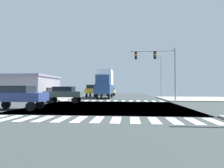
{
  "coord_description": "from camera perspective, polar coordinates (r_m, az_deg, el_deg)",
  "views": [
    {
      "loc": [
        1.89,
        -16.97,
        1.68
      ],
      "look_at": [
        -0.05,
        4.93,
        2.2
      ],
      "focal_mm": 29.11,
      "sensor_mm": 36.0,
      "label": 1
    }
  ],
  "objects": [
    {
      "name": "ground",
      "position": [
        17.16,
        -1.29,
        -7.06
      ],
      "size": [
        90.0,
        90.0,
        0.05
      ],
      "color": "#343B3A"
    },
    {
      "name": "crosswalk_far",
      "position": [
        24.42,
        0.03,
        -5.3
      ],
      "size": [
        13.5,
        2.0,
        0.01
      ],
      "color": "silver",
      "rests_on": "ground"
    },
    {
      "name": "bank_building",
      "position": [
        37.74,
        -26.69,
        -0.68
      ],
      "size": [
        13.23,
        9.63,
        4.05
      ],
      "color": "gray",
      "rests_on": "ground"
    },
    {
      "name": "pickup_farside_1",
      "position": [
        45.05,
        -3.73,
        -1.86
      ],
      "size": [
        2.0,
        5.1,
        2.35
      ],
      "rotation": [
        0.0,
        0.0,
        3.14
      ],
      "color": "black",
      "rests_on": "ground"
    },
    {
      "name": "sedan_nearside_1",
      "position": [
        41.14,
        -0.36,
        -2.15
      ],
      "size": [
        1.8,
        4.3,
        1.88
      ],
      "rotation": [
        0.0,
        0.0,
        3.14
      ],
      "color": "black",
      "rests_on": "ground"
    },
    {
      "name": "sidewalk_corner_nw",
      "position": [
        32.61,
        -22.17,
        -4.09
      ],
      "size": [
        12.0,
        12.0,
        0.14
      ],
      "color": "gray",
      "rests_on": "ground"
    },
    {
      "name": "street_lamp",
      "position": [
        36.65,
        14.79,
        3.37
      ],
      "size": [
        1.78,
        0.32,
        7.79
      ],
      "color": "gray",
      "rests_on": "ground"
    },
    {
      "name": "sedan_trailing_3",
      "position": [
        21.77,
        -14.82,
        -2.8
      ],
      "size": [
        4.3,
        1.8,
        1.88
      ],
      "rotation": [
        0.0,
        0.0,
        4.71
      ],
      "color": "black",
      "rests_on": "ground"
    },
    {
      "name": "traffic_signal_mast",
      "position": [
        24.73,
        14.3,
        6.73
      ],
      "size": [
        5.88,
        0.55,
        7.01
      ],
      "color": "gray",
      "rests_on": "ground"
    },
    {
      "name": "suv_queued_1",
      "position": [
        35.33,
        -6.18,
        -1.82
      ],
      "size": [
        1.96,
        4.6,
        2.34
      ],
      "rotation": [
        0.0,
        0.0,
        3.14
      ],
      "color": "black",
      "rests_on": "ground"
    },
    {
      "name": "sidewalk_corner_ne",
      "position": [
        31.07,
        26.09,
        -4.2
      ],
      "size": [
        12.0,
        12.0,
        0.14
      ],
      "color": "gray",
      "rests_on": "ground"
    },
    {
      "name": "box_truck_leading_1",
      "position": [
        30.69,
        -2.22,
        0.29
      ],
      "size": [
        2.4,
        7.2,
        4.85
      ],
      "rotation": [
        0.0,
        0.0,
        3.14
      ],
      "color": "black",
      "rests_on": "ground"
    },
    {
      "name": "crosswalk_near",
      "position": [
        10.04,
        -7.45,
        -10.95
      ],
      "size": [
        13.5,
        2.0,
        0.01
      ],
      "color": "silver",
      "rests_on": "ground"
    },
    {
      "name": "sedan_crossing_2",
      "position": [
        15.98,
        -27.5,
        -3.22
      ],
      "size": [
        4.3,
        1.8,
        1.88
      ],
      "rotation": [
        0.0,
        0.0,
        1.57
      ],
      "color": "black",
      "rests_on": "ground"
    }
  ]
}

